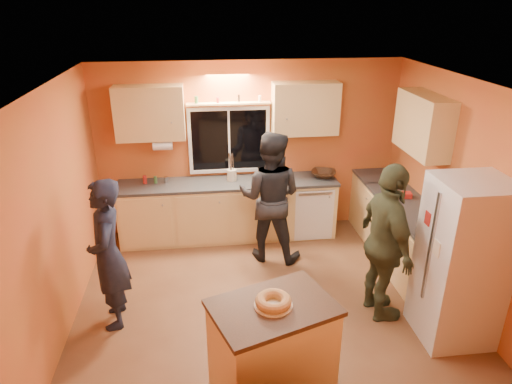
{
  "coord_description": "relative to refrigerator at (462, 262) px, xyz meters",
  "views": [
    {
      "loc": [
        -0.7,
        -4.52,
        3.41
      ],
      "look_at": [
        -0.09,
        0.4,
        1.28
      ],
      "focal_mm": 32.0,
      "sensor_mm": 36.0,
      "label": 1
    }
  ],
  "objects": [
    {
      "name": "ground",
      "position": [
        -1.89,
        0.8,
        -0.9
      ],
      "size": [
        4.5,
        4.5,
        0.0
      ],
      "primitive_type": "plane",
      "color": "brown",
      "rests_on": "ground"
    },
    {
      "name": "room_shell",
      "position": [
        -1.77,
        1.21,
        0.72
      ],
      "size": [
        4.54,
        4.04,
        2.61
      ],
      "color": "#BB722F",
      "rests_on": "ground"
    },
    {
      "name": "back_counter",
      "position": [
        -1.88,
        2.5,
        -0.45
      ],
      "size": [
        4.23,
        0.62,
        0.9
      ],
      "color": "#DFBC75",
      "rests_on": "ground"
    },
    {
      "name": "right_counter",
      "position": [
        0.06,
        1.3,
        -0.45
      ],
      "size": [
        0.62,
        1.84,
        0.9
      ],
      "color": "#DFBC75",
      "rests_on": "ground"
    },
    {
      "name": "refrigerator",
      "position": [
        0.0,
        0.0,
        0.0
      ],
      "size": [
        0.72,
        0.7,
        1.8
      ],
      "primitive_type": "cube",
      "color": "silver",
      "rests_on": "ground"
    },
    {
      "name": "island",
      "position": [
        -2.06,
        -0.6,
        -0.39
      ],
      "size": [
        1.21,
        1.01,
        1.0
      ],
      "rotation": [
        0.0,
        0.0,
        0.34
      ],
      "color": "#DFBC75",
      "rests_on": "ground"
    },
    {
      "name": "bundt_pastry",
      "position": [
        -2.06,
        -0.6,
        0.15
      ],
      "size": [
        0.31,
        0.31,
        0.09
      ],
      "primitive_type": "torus",
      "color": "tan",
      "rests_on": "island"
    },
    {
      "name": "person_left",
      "position": [
        -3.65,
        0.66,
        -0.04
      ],
      "size": [
        0.48,
        0.67,
        1.72
      ],
      "primitive_type": "imported",
      "rotation": [
        0.0,
        0.0,
        -1.45
      ],
      "color": "black",
      "rests_on": "ground"
    },
    {
      "name": "person_center",
      "position": [
        -1.71,
        1.84,
        0.01
      ],
      "size": [
        1.07,
        0.95,
        1.82
      ],
      "primitive_type": "imported",
      "rotation": [
        0.0,
        0.0,
        2.79
      ],
      "color": "black",
      "rests_on": "ground"
    },
    {
      "name": "person_right",
      "position": [
        -0.65,
        0.42,
        0.02
      ],
      "size": [
        0.51,
        1.1,
        1.84
      ],
      "primitive_type": "imported",
      "rotation": [
        0.0,
        0.0,
        1.63
      ],
      "color": "#363C26",
      "rests_on": "ground"
    },
    {
      "name": "mixing_bowl",
      "position": [
        -0.79,
        2.53,
        0.05
      ],
      "size": [
        0.48,
        0.48,
        0.09
      ],
      "primitive_type": "imported",
      "rotation": [
        0.0,
        0.0,
        -0.36
      ],
      "color": "black",
      "rests_on": "back_counter"
    },
    {
      "name": "utensil_crock",
      "position": [
        -2.18,
        2.55,
        0.09
      ],
      "size": [
        0.14,
        0.14,
        0.17
      ],
      "primitive_type": "cylinder",
      "color": "beige",
      "rests_on": "back_counter"
    },
    {
      "name": "potted_plant",
      "position": [
        0.04,
        0.58,
        0.16
      ],
      "size": [
        0.29,
        0.25,
        0.32
      ],
      "primitive_type": "imported",
      "rotation": [
        0.0,
        0.0,
        -0.01
      ],
      "color": "gray",
      "rests_on": "right_counter"
    },
    {
      "name": "red_box",
      "position": [
        0.11,
        1.64,
        0.04
      ],
      "size": [
        0.18,
        0.14,
        0.07
      ],
      "primitive_type": "cube",
      "rotation": [
        0.0,
        0.0,
        -0.14
      ],
      "color": "#B4211B",
      "rests_on": "right_counter"
    }
  ]
}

